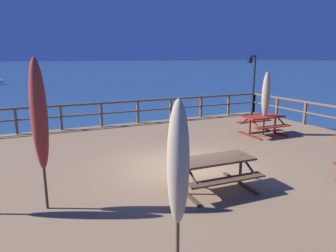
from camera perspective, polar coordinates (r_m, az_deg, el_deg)
name	(u,v)px	position (r m, az deg, el deg)	size (l,w,h in m)	color
ground_plane	(182,191)	(9.27, 2.55, -11.96)	(600.00, 600.00, 0.00)	navy
wooden_deck	(182,179)	(9.12, 2.58, -9.75)	(15.97, 12.82, 0.77)	#846647
railing_waterside_far	(120,109)	(14.47, -8.87, 3.19)	(15.77, 0.10, 1.09)	brown
picnic_table_mid_left	(214,167)	(7.41, 8.53, -7.46)	(1.92, 1.47, 0.78)	brown
picnic_table_front_right	(263,121)	(13.01, 17.14, 0.83)	(1.66, 1.44, 0.78)	maroon
patio_umbrella_short_front	(178,164)	(4.35, 1.89, -7.08)	(0.32, 0.32, 2.55)	#4C3828
patio_umbrella_tall_back_left	(266,95)	(12.86, 17.62, 5.41)	(0.32, 0.32, 2.52)	#4C3828
patio_umbrella_tall_mid_right	(39,116)	(6.52, -22.71, 1.75)	(0.32, 0.32, 3.09)	#4C3828
lamp_post_hooked	(252,76)	(17.15, 15.32, 8.95)	(0.66, 0.33, 3.20)	black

